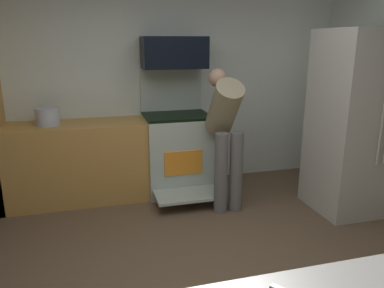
# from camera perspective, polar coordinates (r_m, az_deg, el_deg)

# --- Properties ---
(wall_back) EXTENTS (5.20, 0.12, 2.60)m
(wall_back) POSITION_cam_1_polar(r_m,az_deg,el_deg) (4.66, -7.22, 9.43)
(wall_back) COLOR silver
(wall_back) RESTS_ON ground
(lower_cabinet_run) EXTENTS (2.40, 0.60, 0.90)m
(lower_cabinet_run) POSITION_cam_1_polar(r_m,az_deg,el_deg) (4.44, -17.74, -2.72)
(lower_cabinet_run) COLOR #B98843
(lower_cabinet_run) RESTS_ON ground
(oven_range) EXTENTS (0.76, 1.04, 1.47)m
(oven_range) POSITION_cam_1_polar(r_m,az_deg,el_deg) (4.51, -2.32, -0.99)
(oven_range) COLOR #B0C2B6
(oven_range) RESTS_ON ground
(microwave) EXTENTS (0.74, 0.38, 0.36)m
(microwave) POSITION_cam_1_polar(r_m,az_deg,el_deg) (4.42, -2.78, 13.81)
(microwave) COLOR black
(microwave) RESTS_ON oven_range
(refrigerator) EXTENTS (0.83, 0.75, 1.90)m
(refrigerator) POSITION_cam_1_polar(r_m,az_deg,el_deg) (4.28, 24.03, 2.94)
(refrigerator) COLOR beige
(refrigerator) RESTS_ON ground
(person_cook) EXTENTS (0.31, 0.63, 1.49)m
(person_cook) POSITION_cam_1_polar(r_m,az_deg,el_deg) (3.97, 5.09, 2.39)
(person_cook) COLOR slate
(person_cook) RESTS_ON ground
(stock_pot) EXTENTS (0.26, 0.26, 0.19)m
(stock_pot) POSITION_cam_1_polar(r_m,az_deg,el_deg) (4.33, -21.23, 3.93)
(stock_pot) COLOR #B1BAC9
(stock_pot) RESTS_ON lower_cabinet_run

